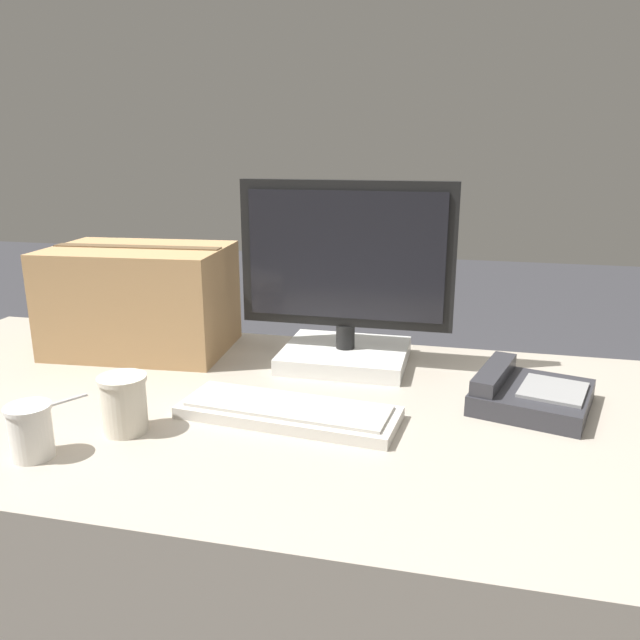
{
  "coord_description": "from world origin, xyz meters",
  "views": [
    {
      "loc": [
        0.43,
        -1.1,
        1.25
      ],
      "look_at": [
        0.15,
        0.11,
        0.9
      ],
      "focal_mm": 35.0,
      "sensor_mm": 36.0,
      "label": 1
    }
  ],
  "objects_px": {
    "monitor": "(346,291)",
    "cardboard_box": "(141,299)",
    "paper_cup_left": "(31,431)",
    "paper_cup_right": "(124,404)",
    "keyboard": "(289,411)",
    "spoon": "(37,409)",
    "desk_phone": "(528,394)"
  },
  "relations": [
    {
      "from": "paper_cup_left",
      "to": "monitor",
      "type": "bearing_deg",
      "value": 53.85
    },
    {
      "from": "keyboard",
      "to": "spoon",
      "type": "bearing_deg",
      "value": -165.45
    },
    {
      "from": "keyboard",
      "to": "paper_cup_left",
      "type": "relative_size",
      "value": 4.67
    },
    {
      "from": "desk_phone",
      "to": "keyboard",
      "type": "bearing_deg",
      "value": -144.5
    },
    {
      "from": "cardboard_box",
      "to": "keyboard",
      "type": "bearing_deg",
      "value": -34.1
    },
    {
      "from": "desk_phone",
      "to": "paper_cup_left",
      "type": "bearing_deg",
      "value": -138.05
    },
    {
      "from": "monitor",
      "to": "paper_cup_right",
      "type": "xyz_separation_m",
      "value": [
        -0.32,
        -0.45,
        -0.12
      ]
    },
    {
      "from": "keyboard",
      "to": "spoon",
      "type": "relative_size",
      "value": 2.95
    },
    {
      "from": "desk_phone",
      "to": "cardboard_box",
      "type": "distance_m",
      "value": 0.94
    },
    {
      "from": "paper_cup_left",
      "to": "keyboard",
      "type": "bearing_deg",
      "value": 33.34
    },
    {
      "from": "monitor",
      "to": "paper_cup_right",
      "type": "distance_m",
      "value": 0.56
    },
    {
      "from": "monitor",
      "to": "cardboard_box",
      "type": "relative_size",
      "value": 1.1
    },
    {
      "from": "monitor",
      "to": "spoon",
      "type": "relative_size",
      "value": 3.37
    },
    {
      "from": "paper_cup_left",
      "to": "spoon",
      "type": "bearing_deg",
      "value": 125.41
    },
    {
      "from": "monitor",
      "to": "paper_cup_left",
      "type": "distance_m",
      "value": 0.72
    },
    {
      "from": "paper_cup_left",
      "to": "desk_phone",
      "type": "bearing_deg",
      "value": 26.44
    },
    {
      "from": "keyboard",
      "to": "paper_cup_right",
      "type": "bearing_deg",
      "value": -150.18
    },
    {
      "from": "monitor",
      "to": "cardboard_box",
      "type": "height_order",
      "value": "monitor"
    },
    {
      "from": "desk_phone",
      "to": "paper_cup_left",
      "type": "relative_size",
      "value": 2.88
    },
    {
      "from": "cardboard_box",
      "to": "paper_cup_left",
      "type": "bearing_deg",
      "value": -79.87
    },
    {
      "from": "monitor",
      "to": "cardboard_box",
      "type": "xyz_separation_m",
      "value": [
        -0.52,
        -0.01,
        -0.05
      ]
    },
    {
      "from": "paper_cup_right",
      "to": "desk_phone",
      "type": "bearing_deg",
      "value": 21.62
    },
    {
      "from": "monitor",
      "to": "cardboard_box",
      "type": "distance_m",
      "value": 0.52
    },
    {
      "from": "desk_phone",
      "to": "cardboard_box",
      "type": "bearing_deg",
      "value": -174.2
    },
    {
      "from": "spoon",
      "to": "cardboard_box",
      "type": "relative_size",
      "value": 0.33
    },
    {
      "from": "monitor",
      "to": "keyboard",
      "type": "bearing_deg",
      "value": -97.99
    },
    {
      "from": "paper_cup_left",
      "to": "paper_cup_right",
      "type": "height_order",
      "value": "paper_cup_right"
    },
    {
      "from": "cardboard_box",
      "to": "paper_cup_right",
      "type": "bearing_deg",
      "value": -65.53
    },
    {
      "from": "desk_phone",
      "to": "spoon",
      "type": "bearing_deg",
      "value": -150.14
    },
    {
      "from": "monitor",
      "to": "desk_phone",
      "type": "xyz_separation_m",
      "value": [
        0.4,
        -0.16,
        -0.15
      ]
    },
    {
      "from": "monitor",
      "to": "keyboard",
      "type": "relative_size",
      "value": 1.14
    },
    {
      "from": "keyboard",
      "to": "spoon",
      "type": "xyz_separation_m",
      "value": [
        -0.49,
        -0.08,
        -0.01
      ]
    }
  ]
}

